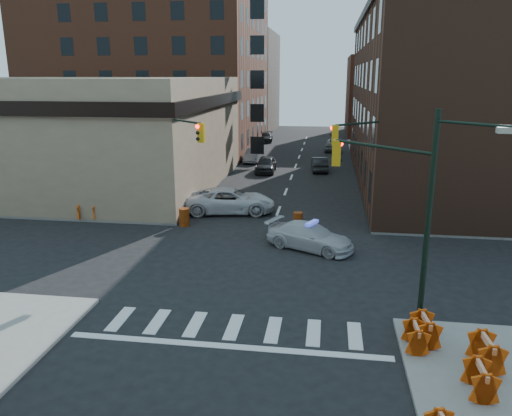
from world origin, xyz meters
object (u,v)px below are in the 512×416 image
(parked_car_enear, at_px, (319,164))
(pedestrian_a, at_px, (123,207))
(parked_car_wfar, at_px, (254,155))
(pickup, at_px, (230,201))
(police_car, at_px, (310,236))
(pedestrian_b, at_px, (128,198))
(barricade_nw_a, at_px, (136,207))
(barricade_se_a, at_px, (416,337))
(parked_car_wnear, at_px, (266,164))
(barrel_bank, at_px, (184,217))
(barrel_road, at_px, (298,221))

(parked_car_enear, xyz_separation_m, pedestrian_a, (-12.22, -19.47, 0.26))
(parked_car_wfar, height_order, parked_car_enear, parked_car_wfar)
(pickup, xyz_separation_m, parked_car_wfar, (-1.47, 20.79, -0.13))
(police_car, distance_m, pedestrian_b, 14.17)
(police_car, bearing_deg, pedestrian_b, 89.85)
(parked_car_wfar, xyz_separation_m, barricade_nw_a, (-4.77, -22.27, -0.18))
(police_car, relative_size, pickup, 0.79)
(pickup, relative_size, barricade_se_a, 5.18)
(pedestrian_a, distance_m, pedestrian_b, 2.52)
(police_car, xyz_separation_m, barricade_nw_a, (-11.96, 5.20, -0.16))
(parked_car_wfar, distance_m, pedestrian_a, 24.42)
(pickup, distance_m, pedestrian_a, 7.18)
(parked_car_wnear, xyz_separation_m, barrel_bank, (-2.83, -18.54, -0.21))
(police_car, xyz_separation_m, barrel_bank, (-7.99, 3.18, -0.14))
(parked_car_wnear, height_order, pedestrian_b, pedestrian_b)
(barrel_road, xyz_separation_m, barricade_nw_a, (-11.09, 1.62, 0.02))
(police_car, height_order, barricade_se_a, police_car)
(police_car, distance_m, parked_car_wfar, 28.40)
(parked_car_enear, height_order, pedestrian_b, pedestrian_b)
(police_car, bearing_deg, barricade_nw_a, 91.47)
(parked_car_wnear, relative_size, parked_car_enear, 1.07)
(pickup, relative_size, pedestrian_b, 3.72)
(barrel_bank, bearing_deg, pedestrian_b, 149.66)
(parked_car_wfar, bearing_deg, barricade_nw_a, -98.67)
(parked_car_wnear, bearing_deg, pedestrian_a, -112.38)
(pickup, distance_m, parked_car_enear, 17.35)
(parked_car_wfar, bearing_deg, barrel_bank, -88.45)
(pickup, bearing_deg, barricade_nw_a, 93.70)
(barrel_bank, bearing_deg, parked_car_wfar, 88.14)
(police_car, bearing_deg, barrel_road, 38.76)
(parked_car_wnear, bearing_deg, barricade_nw_a, -113.54)
(police_car, xyz_separation_m, barrel_road, (-0.88, 3.58, -0.18))
(barricade_nw_a, bearing_deg, pedestrian_b, 139.02)
(police_car, relative_size, barrel_road, 4.65)
(police_car, xyz_separation_m, pickup, (-5.73, 6.68, 0.15))
(pedestrian_a, bearing_deg, parked_car_wfar, 75.82)
(parked_car_wfar, height_order, pedestrian_a, pedestrian_a)
(parked_car_wfar, height_order, barricade_se_a, parked_car_wfar)
(pedestrian_b, relative_size, barrel_road, 1.57)
(pickup, relative_size, parked_car_wnear, 1.35)
(pickup, xyz_separation_m, barrel_road, (4.85, -3.10, -0.33))
(barricade_se_a, bearing_deg, barricade_nw_a, 45.13)
(barricade_nw_a, bearing_deg, parked_car_wnear, 69.72)
(parked_car_wnear, height_order, parked_car_enear, parked_car_wnear)
(pedestrian_b, bearing_deg, parked_car_wnear, 37.05)
(barrel_bank, relative_size, barricade_nw_a, 1.07)
(barricade_nw_a, bearing_deg, parked_car_wfar, 80.04)
(parked_car_wnear, relative_size, pedestrian_b, 2.76)
(pedestrian_b, distance_m, barrel_bank, 5.63)
(parked_car_enear, relative_size, barrel_road, 4.04)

